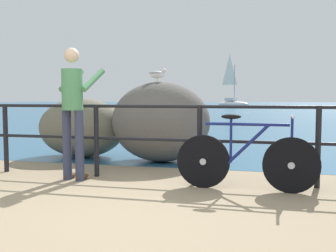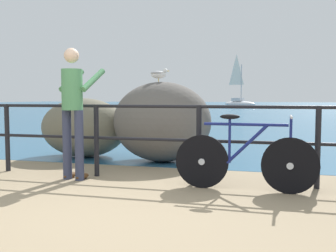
# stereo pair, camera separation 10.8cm
# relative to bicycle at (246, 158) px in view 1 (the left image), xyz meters

# --- Properties ---
(ground_plane) EXTENTS (120.00, 120.00, 0.10)m
(ground_plane) POSITION_rel_bicycle_xyz_m (-1.36, 18.55, -0.44)
(ground_plane) COLOR #937F60
(sea_surface) EXTENTS (120.00, 90.00, 0.01)m
(sea_surface) POSITION_rel_bicycle_xyz_m (-1.36, 46.24, -0.39)
(sea_surface) COLOR #285B7F
(sea_surface) RESTS_ON ground_plane
(promenade_railing) EXTENTS (7.44, 0.07, 1.02)m
(promenade_railing) POSITION_rel_bicycle_xyz_m (-1.36, 0.35, 0.25)
(promenade_railing) COLOR black
(promenade_railing) RESTS_ON ground_plane
(bicycle) EXTENTS (1.70, 0.48, 0.92)m
(bicycle) POSITION_rel_bicycle_xyz_m (0.00, 0.00, 0.00)
(bicycle) COLOR black
(bicycle) RESTS_ON ground_plane
(person_at_railing) EXTENTS (0.51, 0.66, 1.78)m
(person_at_railing) POSITION_rel_bicycle_xyz_m (-2.30, 0.07, 0.60)
(person_at_railing) COLOR #333851
(person_at_railing) RESTS_ON ground_plane
(breakwater_boulder_main) EXTENTS (1.74, 1.28, 1.39)m
(breakwater_boulder_main) POSITION_rel_bicycle_xyz_m (-1.55, 1.81, 0.31)
(breakwater_boulder_main) COLOR #605B56
(breakwater_boulder_main) RESTS_ON ground
(breakwater_boulder_left) EXTENTS (1.67, 1.20, 1.11)m
(breakwater_boulder_left) POSITION_rel_bicycle_xyz_m (-3.13, 1.97, 0.16)
(breakwater_boulder_left) COLOR #6B6754
(breakwater_boulder_left) RESTS_ON ground
(seagull) EXTENTS (0.34, 0.18, 0.23)m
(seagull) POSITION_rel_bicycle_xyz_m (-1.62, 1.86, 1.14)
(seagull) COLOR gold
(seagull) RESTS_ON breakwater_boulder_main
(sailboat) EXTENTS (4.35, 3.60, 6.16)m
(sailboat) POSITION_rel_bicycle_xyz_m (-3.34, 41.04, 0.32)
(sailboat) COLOR white
(sailboat) RESTS_ON sea_surface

